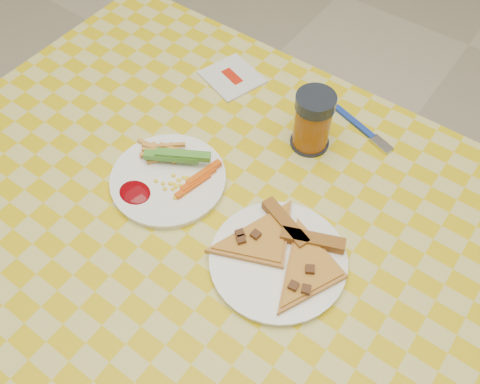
% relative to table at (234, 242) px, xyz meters
% --- Properties ---
extents(ground, '(8.00, 8.00, 0.00)m').
position_rel_table_xyz_m(ground, '(0.00, 0.00, -0.68)').
color(ground, beige).
rests_on(ground, ground).
extents(table, '(1.28, 0.88, 0.76)m').
position_rel_table_xyz_m(table, '(0.00, 0.00, 0.00)').
color(table, silver).
rests_on(table, ground).
extents(plate_left, '(0.27, 0.27, 0.01)m').
position_rel_table_xyz_m(plate_left, '(-0.15, -0.00, 0.08)').
color(plate_left, white).
rests_on(plate_left, table).
extents(plate_right, '(0.26, 0.26, 0.01)m').
position_rel_table_xyz_m(plate_right, '(0.11, -0.02, 0.08)').
color(plate_right, white).
rests_on(plate_right, table).
extents(fries_veggies, '(0.19, 0.17, 0.04)m').
position_rel_table_xyz_m(fries_veggies, '(-0.16, 0.01, 0.10)').
color(fries_veggies, '#D89144').
rests_on(fries_veggies, plate_left).
extents(pizza_slices, '(0.30, 0.25, 0.02)m').
position_rel_table_xyz_m(pizza_slices, '(0.11, -0.01, 0.09)').
color(pizza_slices, '#B58837').
rests_on(pizza_slices, plate_right).
extents(drink_glass, '(0.08, 0.08, 0.13)m').
position_rel_table_xyz_m(drink_glass, '(0.01, 0.24, 0.14)').
color(drink_glass, black).
rests_on(drink_glass, table).
extents(napkin, '(0.14, 0.14, 0.01)m').
position_rel_table_xyz_m(napkin, '(-0.23, 0.30, 0.08)').
color(napkin, silver).
rests_on(napkin, table).
extents(fork, '(0.15, 0.06, 0.01)m').
position_rel_table_xyz_m(fork, '(0.08, 0.33, 0.08)').
color(fork, navy).
rests_on(fork, table).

